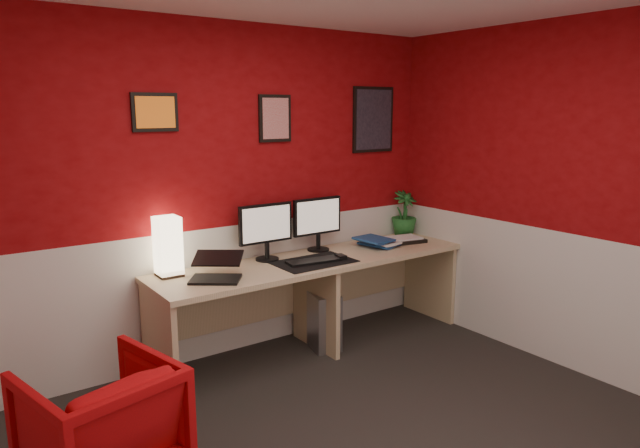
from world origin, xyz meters
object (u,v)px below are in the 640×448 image
at_px(desk, 316,304).
at_px(shoji_lamp, 168,248).
at_px(zen_tray, 403,240).
at_px(pc_tower, 320,317).
at_px(monitor_right, 318,216).
at_px(potted_plant, 404,213).
at_px(armchair, 101,423).
at_px(laptop, 215,265).
at_px(monitor_left, 267,223).

xyz_separation_m(desk, shoji_lamp, (-1.10, 0.21, 0.56)).
relative_size(zen_tray, pc_tower, 0.78).
xyz_separation_m(monitor_right, potted_plant, (0.97, 0.02, -0.09)).
bearing_deg(armchair, shoji_lamp, -141.20).
distance_m(potted_plant, armchair, 3.20).
height_order(shoji_lamp, monitor_right, monitor_right).
bearing_deg(armchair, laptop, -158.45).
distance_m(monitor_right, zen_tray, 0.85).
xyz_separation_m(monitor_left, armchair, (-1.52, -0.92, -0.71)).
height_order(potted_plant, pc_tower, potted_plant).
bearing_deg(potted_plant, monitor_left, -178.53).
bearing_deg(monitor_right, laptop, -164.80).
height_order(laptop, monitor_left, monitor_left).
bearing_deg(monitor_left, monitor_right, 2.59).
relative_size(shoji_lamp, armchair, 0.58).
distance_m(monitor_right, potted_plant, 0.98).
bearing_deg(shoji_lamp, laptop, -53.39).
bearing_deg(laptop, monitor_right, 51.78).
bearing_deg(monitor_right, pc_tower, -121.92).
distance_m(laptop, zen_tray, 1.85).
bearing_deg(monitor_left, pc_tower, -20.53).
xyz_separation_m(laptop, monitor_left, (0.56, 0.27, 0.18)).
relative_size(monitor_left, pc_tower, 1.29).
bearing_deg(potted_plant, shoji_lamp, -179.59).
distance_m(pc_tower, armchair, 2.07).
distance_m(shoji_lamp, potted_plant, 2.25).
bearing_deg(potted_plant, zen_tray, -135.02).
xyz_separation_m(desk, armchair, (-1.84, -0.74, -0.05)).
height_order(monitor_left, monitor_right, same).
relative_size(desk, laptop, 7.88).
height_order(desk, zen_tray, zen_tray).
distance_m(desk, potted_plant, 1.30).
relative_size(desk, shoji_lamp, 6.50).
bearing_deg(monitor_right, zen_tray, -12.88).
xyz_separation_m(potted_plant, armchair, (-2.99, -0.96, -0.62)).
xyz_separation_m(desk, pc_tower, (0.07, 0.04, -0.14)).
xyz_separation_m(desk, laptop, (-0.88, -0.08, 0.47)).
bearing_deg(pc_tower, potted_plant, 23.17).
xyz_separation_m(zen_tray, potted_plant, (0.19, 0.19, 0.19)).
height_order(monitor_right, armchair, monitor_right).
height_order(shoji_lamp, pc_tower, shoji_lamp).
relative_size(zen_tray, potted_plant, 0.86).
height_order(monitor_left, pc_tower, monitor_left).
bearing_deg(potted_plant, desk, -168.95).
bearing_deg(desk, shoji_lamp, 169.24).
height_order(monitor_left, zen_tray, monitor_left).
height_order(shoji_lamp, monitor_left, monitor_left).
bearing_deg(desk, monitor_left, 149.93).
xyz_separation_m(monitor_right, armchair, (-2.02, -0.95, -0.71)).
bearing_deg(laptop, zen_tray, 39.98).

